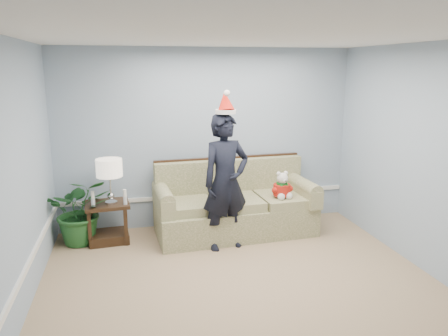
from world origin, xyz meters
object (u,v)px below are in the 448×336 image
Objects in this scene: sofa at (234,207)px; table_lamp at (109,170)px; teddy_bear at (282,188)px; side_table at (109,227)px; man at (226,182)px; houseplant at (81,210)px.

sofa is 3.72× the size of table_lamp.
sofa reaches higher than teddy_bear.
side_table is 1.57× the size of teddy_bear.
sofa is 1.27× the size of man.
table_lamp is 0.66× the size of houseplant.
table_lamp reaches higher than side_table.
teddy_bear is at bearing -6.36° from side_table.
side_table is at bearing 145.49° from man.
sofa is 1.88m from table_lamp.
sofa is 0.77m from teddy_bear.
table_lamp is 0.72m from houseplant.
table_lamp is 2.44m from teddy_bear.
teddy_bear is (0.65, -0.26, 0.33)m from sofa.
houseplant is at bearing 174.01° from side_table.
teddy_bear is (2.46, -0.27, 0.48)m from side_table.
teddy_bear reaches higher than houseplant.
table_lamp is 0.34× the size of man.
man reaches higher than side_table.
side_table is at bearing 165.11° from teddy_bear.
table_lamp is 1.59m from man.
man is 4.59× the size of teddy_bear.
houseplant is (-0.36, 0.04, 0.25)m from side_table.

